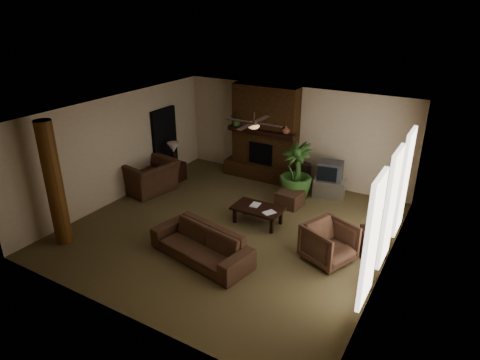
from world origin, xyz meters
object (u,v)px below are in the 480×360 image
Objects in this scene: floor_plant at (295,183)px; lamp_right at (377,211)px; tv_stand at (329,188)px; armchair_right at (329,241)px; side_table_right at (372,242)px; armchair_left at (150,171)px; side_table_left at (175,171)px; log_column at (54,184)px; sofa at (201,239)px; ottoman at (290,199)px; coffee_table at (258,209)px; floor_vase at (305,173)px; lamp_left at (173,149)px.

floor_plant is 3.06m from lamp_right.
armchair_right is at bearing -82.65° from tv_stand.
armchair_right reaches higher than side_table_right.
armchair_left is 1.04m from side_table_left.
side_table_left is (-4.40, -1.21, 0.03)m from tv_stand.
side_table_left is 1.00× the size of side_table_right.
log_column reaches higher than armchair_left.
lamp_right is at bearing -33.47° from floor_plant.
sofa is (3.06, 1.01, -0.95)m from log_column.
log_column is 6.89m from side_table_right.
armchair_right reaches higher than sofa.
ottoman is at bearing 48.86° from log_column.
ottoman is at bearing 77.25° from coffee_table.
floor_vase is 3.89m from lamp_left.
tv_stand is 2.85m from side_table_right.
side_table_right is (2.44, -1.19, 0.08)m from ottoman.
sofa is at bearing 68.21° from armchair_left.
armchair_left is at bearing 179.80° from lamp_right.
coffee_table is at bearing -18.09° from side_table_left.
sofa is 4.56m from floor_vase.
armchair_left is 5.02m from tv_stand.
side_table_right is at bearing 26.16° from log_column.
lamp_right reaches higher than armchair_right.
tv_stand is 1.31× the size of lamp_right.
ottoman is at bearing -83.93° from floor_vase.
tv_stand is 1.31× the size of lamp_left.
log_column reaches higher than tv_stand.
lamp_right is at bearing 26.41° from log_column.
sofa reaches higher than floor_vase.
tv_stand is at bearing 127.62° from side_table_right.
coffee_table is 1.85× the size of lamp_right.
lamp_left is at bearing 94.48° from armchair_right.
floor_plant reaches higher than ottoman.
armchair_right is at bearing -48.23° from ottoman.
armchair_left is at bearing 104.19° from armchair_right.
log_column is 3.29× the size of tv_stand.
floor_vase is 1.18× the size of lamp_left.
lamp_left reaches higher than armchair_right.
floor_vase is at bearing 95.20° from sofa.
coffee_table is 2.18× the size of side_table_left.
tv_stand is (0.99, 2.33, -0.12)m from coffee_table.
lamp_right is at bearing -20.00° from armchair_right.
log_column reaches higher than lamp_left.
side_table_right is (6.10, 3.00, -1.12)m from log_column.
lamp_left is at bearing 90.11° from log_column.
coffee_table is 1.30m from ottoman.
armchair_left is 1.78× the size of floor_vase.
lamp_right reaches higher than sofa.
side_table_left is 6.26m from lamp_right.
lamp_right is (6.10, 3.03, -0.40)m from log_column.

